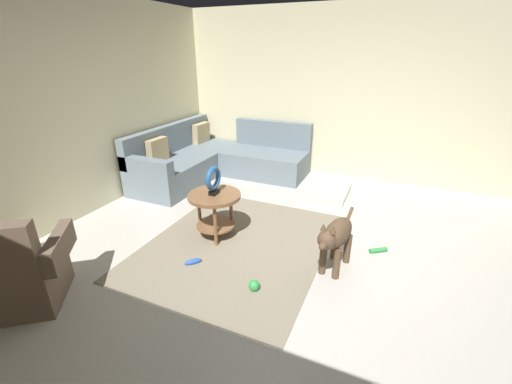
{
  "coord_description": "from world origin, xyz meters",
  "views": [
    {
      "loc": [
        -2.7,
        -0.78,
        2.04
      ],
      "look_at": [
        0.45,
        0.6,
        0.55
      ],
      "focal_mm": 23.23,
      "sensor_mm": 36.0,
      "label": 1
    }
  ],
  "objects": [
    {
      "name": "dog",
      "position": [
        0.13,
        -0.38,
        0.38
      ],
      "size": [
        0.84,
        0.3,
        0.63
      ],
      "rotation": [
        0.0,
        0.0,
        1.41
      ],
      "color": "brown",
      "rests_on": "ground_plane"
    },
    {
      "name": "sectional_couch",
      "position": [
        1.99,
        2.02,
        0.29
      ],
      "size": [
        2.2,
        2.25,
        0.88
      ],
      "color": "slate",
      "rests_on": "ground_plane"
    },
    {
      "name": "area_rug",
      "position": [
        0.15,
        0.7,
        0.01
      ],
      "size": [
        2.3,
        1.9,
        0.01
      ],
      "primitive_type": "cube",
      "color": "gray",
      "rests_on": "ground_plane"
    },
    {
      "name": "dog_toy_bone",
      "position": [
        -0.36,
        0.95,
        0.03
      ],
      "size": [
        0.17,
        0.17,
        0.06
      ],
      "primitive_type": "ellipsoid",
      "rotation": [
        0.0,
        0.0,
        2.39
      ],
      "color": "blue",
      "rests_on": "ground_plane"
    },
    {
      "name": "dog_bed_mat",
      "position": [
        1.98,
        0.08,
        0.04
      ],
      "size": [
        0.8,
        0.6,
        0.09
      ],
      "primitive_type": "cube",
      "color": "beige",
      "rests_on": "ground_plane"
    },
    {
      "name": "torus_sculpture",
      "position": [
        0.23,
        1.02,
        0.71
      ],
      "size": [
        0.28,
        0.08,
        0.33
      ],
      "color": "black",
      "rests_on": "side_table"
    },
    {
      "name": "ground_plane",
      "position": [
        0.0,
        0.0,
        -0.05
      ],
      "size": [
        6.0,
        6.0,
        0.1
      ],
      "primitive_type": "cube",
      "color": "beige"
    },
    {
      "name": "wall_back",
      "position": [
        0.0,
        2.94,
        1.35
      ],
      "size": [
        6.0,
        0.12,
        2.7
      ],
      "primitive_type": "cube",
      "color": "beige",
      "rests_on": "ground_plane"
    },
    {
      "name": "armchair",
      "position": [
        -1.44,
        1.94,
        0.32
      ],
      "size": [
        0.96,
        1.0,
        0.88
      ],
      "rotation": [
        0.0,
        0.0,
        -0.92
      ],
      "color": "brown",
      "rests_on": "ground_plane"
    },
    {
      "name": "wall_right",
      "position": [
        2.94,
        0.0,
        1.35
      ],
      "size": [
        0.12,
        6.0,
        2.7
      ],
      "primitive_type": "cube",
      "color": "beige",
      "rests_on": "ground_plane"
    },
    {
      "name": "dog_toy_ball",
      "position": [
        -0.48,
        0.21,
        0.05
      ],
      "size": [
        0.11,
        0.11,
        0.11
      ],
      "primitive_type": "sphere",
      "color": "green",
      "rests_on": "ground_plane"
    },
    {
      "name": "dog_toy_rope",
      "position": [
        0.63,
        -0.77,
        0.03
      ],
      "size": [
        0.15,
        0.19,
        0.05
      ],
      "primitive_type": "cylinder",
      "rotation": [
        0.0,
        1.57,
        2.18
      ],
      "color": "green",
      "rests_on": "ground_plane"
    },
    {
      "name": "side_table",
      "position": [
        0.23,
        1.02,
        0.42
      ],
      "size": [
        0.6,
        0.6,
        0.54
      ],
      "color": "brown",
      "rests_on": "ground_plane"
    }
  ]
}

